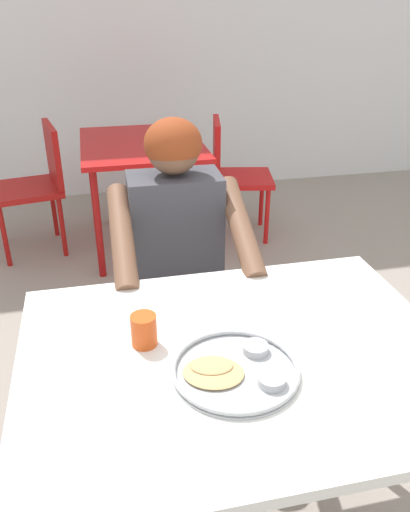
% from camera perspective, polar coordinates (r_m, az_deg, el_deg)
% --- Properties ---
extents(table_foreground, '(1.10, 0.84, 0.76)m').
position_cam_1_polar(table_foreground, '(1.37, 3.71, -13.21)').
color(table_foreground, white).
rests_on(table_foreground, ground).
extents(thali_tray, '(0.31, 0.31, 0.03)m').
position_cam_1_polar(thali_tray, '(1.25, 3.38, -12.44)').
color(thali_tray, '#B7BABF').
rests_on(thali_tray, table_foreground).
extents(drinking_cup, '(0.07, 0.07, 0.09)m').
position_cam_1_polar(drinking_cup, '(1.32, -6.80, -8.07)').
color(drinking_cup, '#D84C19').
rests_on(drinking_cup, table_foreground).
extents(chair_foreground, '(0.44, 0.43, 0.83)m').
position_cam_1_polar(chair_foreground, '(2.18, -3.62, -2.23)').
color(chair_foreground, red).
rests_on(chair_foreground, ground).
extents(diner_foreground, '(0.50, 0.56, 1.18)m').
position_cam_1_polar(diner_foreground, '(1.89, -2.83, 0.28)').
color(diner_foreground, '#3B3B3B').
rests_on(diner_foreground, ground).
extents(table_background_red, '(0.76, 0.95, 0.71)m').
position_cam_1_polar(table_background_red, '(3.41, -7.03, 11.08)').
color(table_background_red, '#B71414').
rests_on(table_background_red, ground).
extents(chair_red_left, '(0.51, 0.51, 0.83)m').
position_cam_1_polar(chair_red_left, '(3.53, -18.15, 8.06)').
color(chair_red_left, '#A51412').
rests_on(chair_red_left, ground).
extents(chair_red_right, '(0.47, 0.47, 0.82)m').
position_cam_1_polar(chair_red_right, '(3.57, 3.01, 9.47)').
color(chair_red_right, red).
rests_on(chair_red_right, ground).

